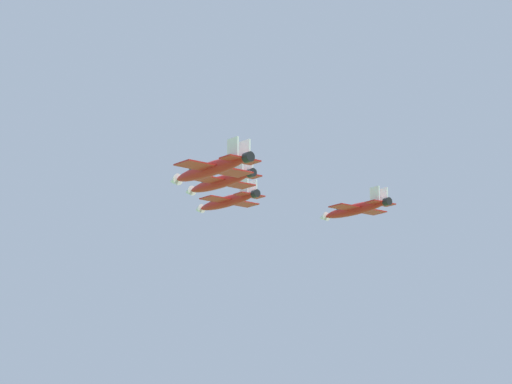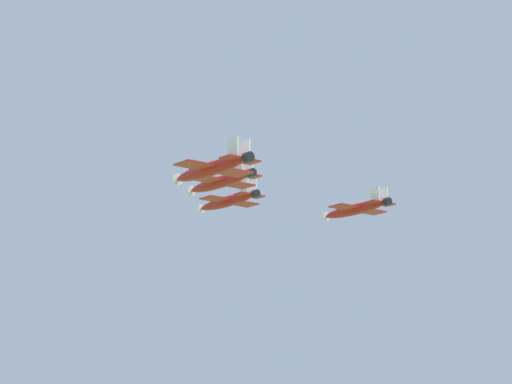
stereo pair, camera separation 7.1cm
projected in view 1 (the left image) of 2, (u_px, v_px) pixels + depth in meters
name	position (u px, v px, depth m)	size (l,w,h in m)	color
jet_lead	(227.00, 201.00, 204.44)	(11.09, 16.23, 3.73)	red
jet_left_wingman	(220.00, 182.00, 182.29)	(10.96, 16.03, 3.68)	red
jet_right_wingman	(355.00, 209.00, 199.88)	(10.87, 16.12, 3.68)	red
jet_left_outer	(211.00, 169.00, 159.78)	(11.48, 16.78, 3.86)	red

